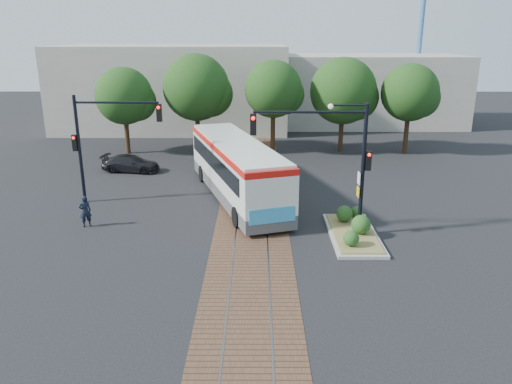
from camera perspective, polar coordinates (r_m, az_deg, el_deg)
ground at (r=24.54m, az=-0.51°, el=-4.14°), size 120.00×120.00×0.00m
trackbed at (r=28.29m, az=-0.42°, el=-1.11°), size 3.60×40.00×0.02m
tree_row at (r=39.44m, az=1.54°, el=11.47°), size 26.40×5.60×7.67m
warehouses at (r=51.81m, az=-0.75°, el=11.82°), size 40.00×13.00×8.00m
crane at (r=59.50m, az=18.47°, el=18.55°), size 8.00×0.50×18.00m
city_bus at (r=28.56m, az=-2.26°, el=2.92°), size 6.29×12.60×3.32m
traffic_island at (r=24.02m, az=11.07°, el=-4.14°), size 2.20×5.20×1.13m
signal_pole_main at (r=22.81m, az=9.22°, el=4.87°), size 5.49×0.46×6.00m
signal_pole_left at (r=28.63m, az=-17.54°, el=6.28°), size 4.99×0.34×6.00m
officer at (r=25.88m, az=-18.93°, el=-2.10°), size 0.69×0.61×1.58m
parked_car at (r=35.45m, az=-14.12°, el=3.20°), size 4.16×2.19×1.15m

